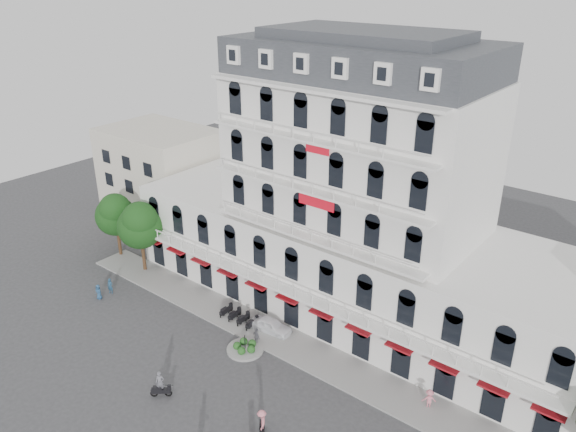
# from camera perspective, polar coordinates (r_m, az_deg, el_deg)

# --- Properties ---
(ground) EXTENTS (120.00, 120.00, 0.00)m
(ground) POSITION_cam_1_polar(r_m,az_deg,el_deg) (45.13, -6.83, -18.49)
(ground) COLOR #38383A
(ground) RESTS_ON ground
(sidewalk) EXTENTS (53.00, 4.00, 0.16)m
(sidewalk) POSITION_cam_1_polar(r_m,az_deg,el_deg) (50.19, 0.60, -13.09)
(sidewalk) COLOR gray
(sidewalk) RESTS_ON ground
(main_building) EXTENTS (45.00, 15.00, 25.80)m
(main_building) POSITION_cam_1_polar(r_m,az_deg,el_deg) (51.64, 6.81, 0.58)
(main_building) COLOR silver
(main_building) RESTS_ON ground
(flank_building_west) EXTENTS (14.00, 10.00, 12.00)m
(flank_building_west) POSITION_cam_1_polar(r_m,az_deg,el_deg) (73.36, -12.71, 4.05)
(flank_building_west) COLOR beige
(flank_building_west) RESTS_ON ground
(traffic_island) EXTENTS (3.20, 3.20, 1.60)m
(traffic_island) POSITION_cam_1_polar(r_m,az_deg,el_deg) (49.84, -4.37, -13.22)
(traffic_island) COLOR gray
(traffic_island) RESTS_ON ground
(parked_scooter_row) EXTENTS (4.40, 1.80, 1.10)m
(parked_scooter_row) POSITION_cam_1_polar(r_m,az_deg,el_deg) (53.51, -4.99, -10.65)
(parked_scooter_row) COLOR black
(parked_scooter_row) RESTS_ON ground
(tree_west_outer) EXTENTS (4.50, 4.48, 7.76)m
(tree_west_outer) POSITION_cam_1_polar(r_m,az_deg,el_deg) (65.08, -17.13, 0.31)
(tree_west_outer) COLOR #382314
(tree_west_outer) RESTS_ON ground
(tree_west_inner) EXTENTS (4.76, 4.76, 8.25)m
(tree_west_inner) POSITION_cam_1_polar(r_m,az_deg,el_deg) (60.88, -14.82, -0.72)
(tree_west_inner) COLOR #382314
(tree_west_inner) RESTS_ON ground
(parked_car) EXTENTS (4.04, 2.01, 1.32)m
(parked_car) POSITION_cam_1_polar(r_m,az_deg,el_deg) (51.69, -1.71, -11.06)
(parked_car) COLOR white
(parked_car) RESTS_ON ground
(rider_west) EXTENTS (1.38, 1.23, 2.30)m
(rider_west) POSITION_cam_1_polar(r_m,az_deg,el_deg) (45.87, -12.84, -16.42)
(rider_west) COLOR black
(rider_west) RESTS_ON ground
(rider_center) EXTENTS (1.24, 1.38, 2.25)m
(rider_center) POSITION_cam_1_polar(r_m,az_deg,el_deg) (41.85, -2.67, -20.22)
(rider_center) COLOR black
(rider_center) RESTS_ON ground
(pedestrian_left) EXTENTS (0.77, 0.51, 1.57)m
(pedestrian_left) POSITION_cam_1_polar(r_m,az_deg,el_deg) (59.29, -18.69, -7.31)
(pedestrian_left) COLOR navy
(pedestrian_left) RESTS_ON ground
(pedestrian_mid) EXTENTS (1.01, 0.62, 1.61)m
(pedestrian_mid) POSITION_cam_1_polar(r_m,az_deg,el_deg) (50.15, -3.22, -12.13)
(pedestrian_mid) COLOR slate
(pedestrian_mid) RESTS_ON ground
(pedestrian_right) EXTENTS (1.23, 1.10, 1.65)m
(pedestrian_right) POSITION_cam_1_polar(r_m,az_deg,el_deg) (45.29, 14.15, -17.59)
(pedestrian_right) COLOR #D77182
(pedestrian_right) RESTS_ON ground
(pedestrian_far) EXTENTS (0.70, 0.58, 1.63)m
(pedestrian_far) POSITION_cam_1_polar(r_m,az_deg,el_deg) (59.88, -17.62, -6.79)
(pedestrian_far) COLOR navy
(pedestrian_far) RESTS_ON ground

